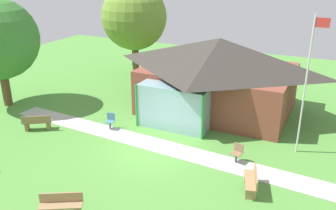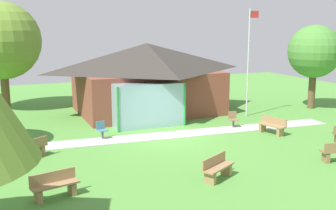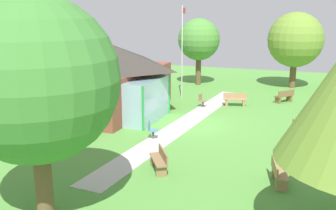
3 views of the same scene
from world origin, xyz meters
The scene contains 15 objects.
ground_plane centered at (0.00, 0.00, 0.00)m, with size 44.00×44.00×0.00m, color #54933D.
pavilion centered at (1.01, 6.09, 2.25)m, with size 9.32×7.87×4.31m.
footpath centered at (0.00, 0.40, 0.01)m, with size 18.23×1.30×0.03m, color #BCB7B2.
flagpole centered at (6.18, 2.72, 3.48)m, with size 0.64×0.08×6.36m.
bench_front_right centered at (4.79, -5.98, 0.40)m, with size 1.56×0.81×0.84m.
bench_mid_left centered at (-6.55, -0.75, 0.40)m, with size 1.49×1.19×0.84m.
bench_front_center centered at (-0.64, -5.71, 0.40)m, with size 1.52×1.12×0.84m.
bench_mid_right centered at (5.00, -1.33, 0.40)m, with size 0.84×1.56×0.84m.
bench_front_left centered at (-6.17, -5.14, 0.40)m, with size 1.56×0.77×0.84m.
bench_lawn_far_right centered at (7.19, -4.22, 0.40)m, with size 1.46×1.25×0.84m.
patio_chair_lawn_spare centered at (3.89, 0.56, 0.42)m, with size 0.52×0.52×0.86m.
patio_chair_west centered at (-3.14, 1.04, 0.42)m, with size 0.53×0.53×0.86m.
tree_east_hedge centered at (11.44, 3.08, 3.70)m, with size 3.40×3.40×5.44m.
tree_far_east centered at (12.84, -4.34, 3.78)m, with size 4.29×4.29×5.95m.
tree_west_hedge centered at (-10.89, 1.22, 4.12)m, with size 4.77×4.77×6.52m.
Camera 3 is at (-19.70, -6.12, 6.02)m, focal length 42.09 mm.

